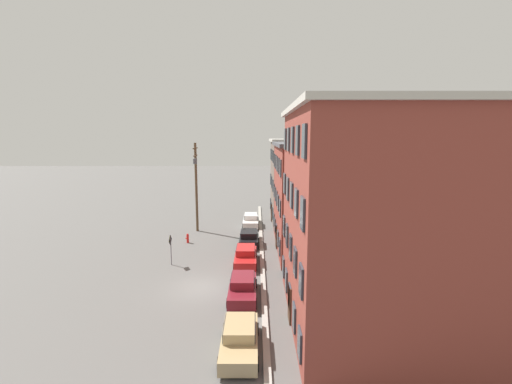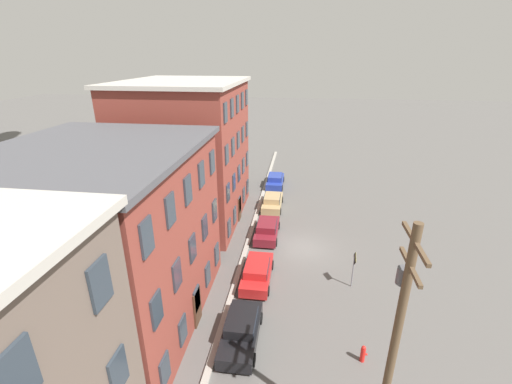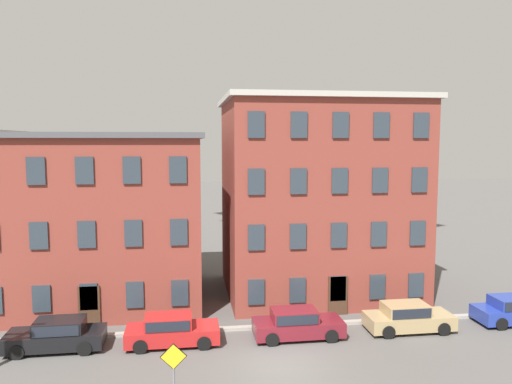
{
  "view_description": "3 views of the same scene",
  "coord_description": "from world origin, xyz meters",
  "px_view_note": "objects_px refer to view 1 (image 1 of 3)",
  "views": [
    {
      "loc": [
        23.03,
        3.98,
        10.75
      ],
      "look_at": [
        -1.29,
        3.98,
        6.75
      ],
      "focal_mm": 24.0,
      "sensor_mm": 36.0,
      "label": 1
    },
    {
      "loc": [
        -23.84,
        0.58,
        14.32
      ],
      "look_at": [
        0.23,
        3.85,
        4.5
      ],
      "focal_mm": 24.0,
      "sensor_mm": 36.0,
      "label": 2
    },
    {
      "loc": [
        -3.97,
        -20.19,
        9.64
      ],
      "look_at": [
        -0.68,
        2.77,
        7.3
      ],
      "focal_mm": 35.0,
      "sensor_mm": 36.0,
      "label": 3
    }
  ],
  "objects_px": {
    "car_tan": "(240,337)",
    "car_white": "(251,220)",
    "car_red": "(246,255)",
    "car_black": "(249,237)",
    "caution_sign": "(171,245)",
    "fire_hydrant": "(188,238)",
    "utility_pole": "(196,182)",
    "car_maroon": "(243,286)"
  },
  "relations": [
    {
      "from": "car_red",
      "to": "caution_sign",
      "type": "distance_m",
      "value": 6.36
    },
    {
      "from": "car_red",
      "to": "utility_pole",
      "type": "distance_m",
      "value": 12.68
    },
    {
      "from": "car_white",
      "to": "caution_sign",
      "type": "bearing_deg",
      "value": -27.2
    },
    {
      "from": "car_tan",
      "to": "utility_pole",
      "type": "bearing_deg",
      "value": -165.05
    },
    {
      "from": "car_tan",
      "to": "caution_sign",
      "type": "distance_m",
      "value": 13.3
    },
    {
      "from": "car_tan",
      "to": "fire_hydrant",
      "type": "xyz_separation_m",
      "value": [
        -17.69,
        -6.14,
        -0.27
      ]
    },
    {
      "from": "car_black",
      "to": "caution_sign",
      "type": "distance_m",
      "value": 8.53
    },
    {
      "from": "car_black",
      "to": "car_maroon",
      "type": "bearing_deg",
      "value": -0.91
    },
    {
      "from": "car_tan",
      "to": "car_white",
      "type": "bearing_deg",
      "value": 179.58
    },
    {
      "from": "utility_pole",
      "to": "fire_hydrant",
      "type": "relative_size",
      "value": 10.42
    },
    {
      "from": "caution_sign",
      "to": "fire_hydrant",
      "type": "height_order",
      "value": "caution_sign"
    },
    {
      "from": "car_red",
      "to": "car_maroon",
      "type": "xyz_separation_m",
      "value": [
        6.11,
        -0.02,
        0.0
      ]
    },
    {
      "from": "car_red",
      "to": "car_white",
      "type": "bearing_deg",
      "value": 178.92
    },
    {
      "from": "car_white",
      "to": "car_red",
      "type": "distance_m",
      "value": 12.41
    },
    {
      "from": "car_white",
      "to": "fire_hydrant",
      "type": "relative_size",
      "value": 4.58
    },
    {
      "from": "car_white",
      "to": "car_black",
      "type": "relative_size",
      "value": 1.0
    },
    {
      "from": "utility_pole",
      "to": "car_white",
      "type": "bearing_deg",
      "value": 110.34
    },
    {
      "from": "car_tan",
      "to": "caution_sign",
      "type": "relative_size",
      "value": 1.67
    },
    {
      "from": "caution_sign",
      "to": "fire_hydrant",
      "type": "xyz_separation_m",
      "value": [
        -6.03,
        0.19,
        -1.28
      ]
    },
    {
      "from": "car_black",
      "to": "fire_hydrant",
      "type": "relative_size",
      "value": 4.58
    },
    {
      "from": "caution_sign",
      "to": "fire_hydrant",
      "type": "bearing_deg",
      "value": 178.16
    },
    {
      "from": "car_black",
      "to": "car_maroon",
      "type": "xyz_separation_m",
      "value": [
        11.35,
        -0.18,
        0.0
      ]
    },
    {
      "from": "car_red",
      "to": "utility_pole",
      "type": "relative_size",
      "value": 0.44
    },
    {
      "from": "car_maroon",
      "to": "caution_sign",
      "type": "bearing_deg",
      "value": -133.05
    },
    {
      "from": "caution_sign",
      "to": "utility_pole",
      "type": "xyz_separation_m",
      "value": [
        -10.42,
        0.44,
        3.84
      ]
    },
    {
      "from": "car_white",
      "to": "car_tan",
      "type": "height_order",
      "value": "same"
    },
    {
      "from": "fire_hydrant",
      "to": "utility_pole",
      "type": "bearing_deg",
      "value": 176.8
    },
    {
      "from": "car_white",
      "to": "caution_sign",
      "type": "height_order",
      "value": "caution_sign"
    },
    {
      "from": "car_red",
      "to": "utility_pole",
      "type": "bearing_deg",
      "value": -150.09
    },
    {
      "from": "car_red",
      "to": "utility_pole",
      "type": "height_order",
      "value": "utility_pole"
    },
    {
      "from": "caution_sign",
      "to": "utility_pole",
      "type": "distance_m",
      "value": 11.11
    },
    {
      "from": "car_red",
      "to": "car_maroon",
      "type": "relative_size",
      "value": 1.0
    },
    {
      "from": "car_black",
      "to": "utility_pole",
      "type": "bearing_deg",
      "value": -129.35
    },
    {
      "from": "car_red",
      "to": "fire_hydrant",
      "type": "distance_m",
      "value": 8.39
    },
    {
      "from": "car_red",
      "to": "car_tan",
      "type": "height_order",
      "value": "same"
    },
    {
      "from": "car_red",
      "to": "fire_hydrant",
      "type": "bearing_deg",
      "value": -133.47
    },
    {
      "from": "car_maroon",
      "to": "utility_pole",
      "type": "distance_m",
      "value": 17.94
    },
    {
      "from": "car_white",
      "to": "fire_hydrant",
      "type": "distance_m",
      "value": 9.17
    },
    {
      "from": "car_black",
      "to": "caution_sign",
      "type": "relative_size",
      "value": 1.67
    },
    {
      "from": "caution_sign",
      "to": "utility_pole",
      "type": "height_order",
      "value": "utility_pole"
    },
    {
      "from": "car_black",
      "to": "caution_sign",
      "type": "bearing_deg",
      "value": -49.48
    },
    {
      "from": "car_black",
      "to": "utility_pole",
      "type": "height_order",
      "value": "utility_pole"
    }
  ]
}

